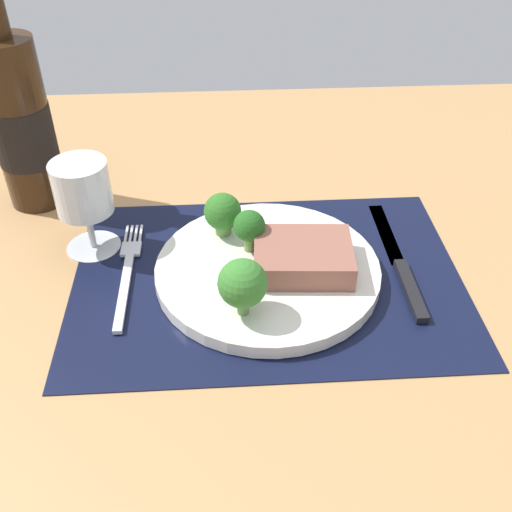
# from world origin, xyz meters

# --- Properties ---
(ground_plane) EXTENTS (1.40, 1.10, 0.03)m
(ground_plane) POSITION_xyz_m (0.00, 0.00, -0.01)
(ground_plane) COLOR tan
(placemat) EXTENTS (0.45, 0.32, 0.00)m
(placemat) POSITION_xyz_m (0.00, 0.00, 0.00)
(placemat) COLOR black
(placemat) RESTS_ON ground_plane
(plate) EXTENTS (0.26, 0.26, 0.02)m
(plate) POSITION_xyz_m (0.00, 0.00, 0.01)
(plate) COLOR silver
(plate) RESTS_ON placemat
(steak) EXTENTS (0.12, 0.09, 0.03)m
(steak) POSITION_xyz_m (0.04, -0.01, 0.03)
(steak) COLOR #8C5647
(steak) RESTS_ON plate
(broccoli_back_left) EXTENTS (0.05, 0.05, 0.07)m
(broccoli_back_left) POSITION_xyz_m (-0.03, -0.08, 0.06)
(broccoli_back_left) COLOR #5B8942
(broccoli_back_left) RESTS_ON plate
(broccoli_front_edge) EXTENTS (0.04, 0.04, 0.05)m
(broccoli_front_edge) POSITION_xyz_m (-0.02, 0.03, 0.05)
(broccoli_front_edge) COLOR #6B994C
(broccoli_front_edge) RESTS_ON plate
(broccoli_near_steak) EXTENTS (0.05, 0.05, 0.05)m
(broccoli_near_steak) POSITION_xyz_m (-0.05, 0.07, 0.05)
(broccoli_near_steak) COLOR #6B994C
(broccoli_near_steak) RESTS_ON plate
(fork) EXTENTS (0.02, 0.19, 0.01)m
(fork) POSITION_xyz_m (-0.16, 0.01, 0.01)
(fork) COLOR silver
(fork) RESTS_ON placemat
(knife) EXTENTS (0.02, 0.23, 0.01)m
(knife) POSITION_xyz_m (0.16, 0.01, 0.01)
(knife) COLOR black
(knife) RESTS_ON placemat
(wine_bottle) EXTENTS (0.08, 0.08, 0.30)m
(wine_bottle) POSITION_xyz_m (-0.30, 0.19, 0.11)
(wine_bottle) COLOR #331E0F
(wine_bottle) RESTS_ON ground_plane
(wine_glass) EXTENTS (0.07, 0.07, 0.12)m
(wine_glass) POSITION_xyz_m (-0.21, 0.07, 0.08)
(wine_glass) COLOR silver
(wine_glass) RESTS_ON ground_plane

